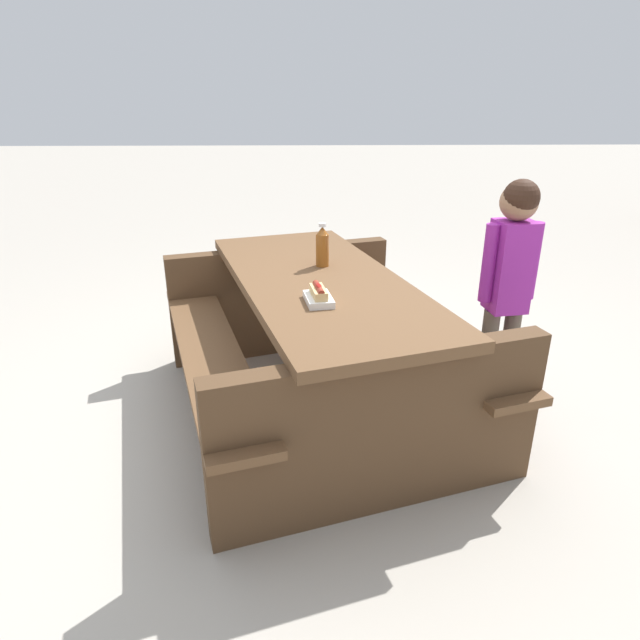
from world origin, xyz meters
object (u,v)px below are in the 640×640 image
object	(u,v)px
picnic_table	(320,334)
hotdog_tray	(319,296)
child_in_coat	(510,268)
soda_bottle	(322,247)

from	to	relation	value
picnic_table	hotdog_tray	world-z (taller)	hotdog_tray
child_in_coat	soda_bottle	bearing A→B (deg)	-98.64
soda_bottle	hotdog_tray	distance (m)	0.54
picnic_table	child_in_coat	size ratio (longest dim) A/B	1.75
soda_bottle	child_in_coat	world-z (taller)	child_in_coat
hotdog_tray	child_in_coat	bearing A→B (deg)	111.89
soda_bottle	child_in_coat	xyz separation A→B (m)	(0.14, 0.94, -0.08)
soda_bottle	child_in_coat	bearing A→B (deg)	81.36
soda_bottle	hotdog_tray	bearing A→B (deg)	-3.43
child_in_coat	hotdog_tray	bearing A→B (deg)	-68.11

